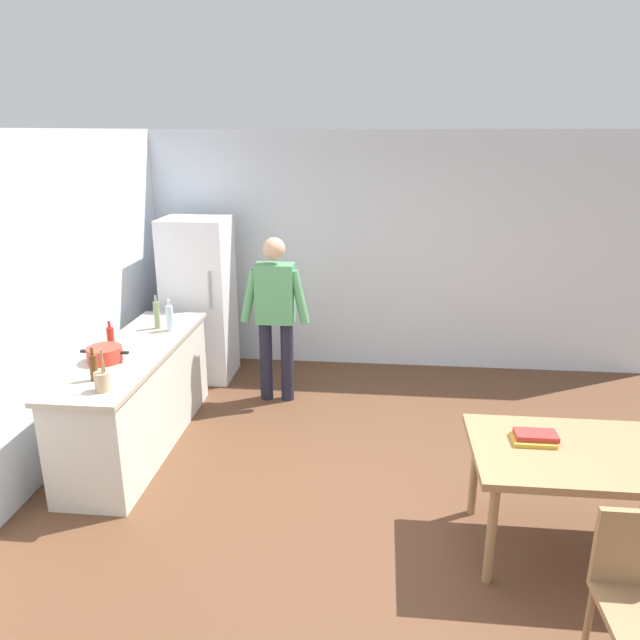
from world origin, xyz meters
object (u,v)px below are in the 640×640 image
object	(u,v)px
dining_table	(583,461)
cooking_pot	(105,354)
utensil_jar	(102,381)
book_stack	(534,438)
bottle_sauce_red	(111,337)
bottle_water_clear	(170,318)
person	(275,309)
bottle_beer_brown	(94,367)
refrigerator	(199,299)
bottle_vinegar_tall	(157,314)

from	to	relation	value
dining_table	cooking_pot	distance (m)	3.62
utensil_jar	book_stack	bearing A→B (deg)	-3.18
bottle_sauce_red	bottle_water_clear	xyz separation A→B (m)	(0.35, 0.50, 0.03)
person	utensil_jar	size ratio (longest dim) A/B	5.31
person	book_stack	bearing A→B (deg)	-44.99
utensil_jar	dining_table	bearing A→B (deg)	-4.41
bottle_beer_brown	book_stack	xyz separation A→B (m)	(3.13, -0.34, -0.23)
cooking_pot	bottle_water_clear	world-z (taller)	bottle_water_clear
cooking_pot	dining_table	bearing A→B (deg)	-12.95
dining_table	utensil_jar	distance (m)	3.30
person	cooking_pot	world-z (taller)	person
refrigerator	book_stack	xyz separation A→B (m)	(3.01, -2.61, -0.12)
refrigerator	person	bearing A→B (deg)	-30.23
person	bottle_vinegar_tall	world-z (taller)	person
bottle_sauce_red	bottle_water_clear	world-z (taller)	bottle_water_clear
refrigerator	book_stack	distance (m)	3.99
bottle_sauce_red	person	bearing A→B (deg)	39.48
bottle_water_clear	bottle_vinegar_tall	distance (m)	0.15
book_stack	bottle_vinegar_tall	bearing A→B (deg)	152.98
cooking_pot	bottle_beer_brown	bearing A→B (deg)	-76.17
utensil_jar	bottle_sauce_red	bearing A→B (deg)	110.72
dining_table	book_stack	size ratio (longest dim) A/B	4.88
person	bottle_water_clear	bearing A→B (deg)	-149.50
person	dining_table	xyz separation A→B (m)	(2.35, -2.15, -0.31)
refrigerator	bottle_water_clear	size ratio (longest dim) A/B	6.00
dining_table	bottle_water_clear	xyz separation A→B (m)	(-3.25, 1.62, 0.35)
cooking_pot	book_stack	xyz separation A→B (m)	(3.22, -0.72, -0.18)
utensil_jar	cooking_pot	bearing A→B (deg)	113.34
bottle_sauce_red	bottle_beer_brown	world-z (taller)	bottle_beer_brown
dining_table	bottle_vinegar_tall	world-z (taller)	bottle_vinegar_tall
refrigerator	dining_table	distance (m)	4.27
bottle_vinegar_tall	refrigerator	bearing A→B (deg)	84.79
bottle_beer_brown	bottle_vinegar_tall	world-z (taller)	bottle_vinegar_tall
bottle_water_clear	bottle_sauce_red	bearing A→B (deg)	-124.99
utensil_jar	bottle_water_clear	world-z (taller)	utensil_jar
person	dining_table	world-z (taller)	person
cooking_pot	bottle_water_clear	distance (m)	0.85
dining_table	bottle_beer_brown	bearing A→B (deg)	172.85
refrigerator	cooking_pot	xyz separation A→B (m)	(-0.21, -1.89, 0.06)
bottle_water_clear	bottle_vinegar_tall	xyz separation A→B (m)	(-0.14, 0.05, 0.01)
cooking_pot	utensil_jar	xyz separation A→B (m)	(0.24, -0.56, 0.02)
cooking_pot	bottle_sauce_red	xyz separation A→B (m)	(-0.09, 0.31, 0.04)
bottle_sauce_red	utensil_jar	bearing A→B (deg)	-69.28
bottle_vinegar_tall	book_stack	distance (m)	3.49
person	book_stack	xyz separation A→B (m)	(2.06, -2.06, -0.20)
cooking_pot	utensil_jar	world-z (taller)	utensil_jar
utensil_jar	bottle_beer_brown	world-z (taller)	utensil_jar
refrigerator	bottle_vinegar_tall	distance (m)	1.04
person	bottle_vinegar_tall	size ratio (longest dim) A/B	5.31
bottle_vinegar_tall	book_stack	xyz separation A→B (m)	(3.10, -1.58, -0.26)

